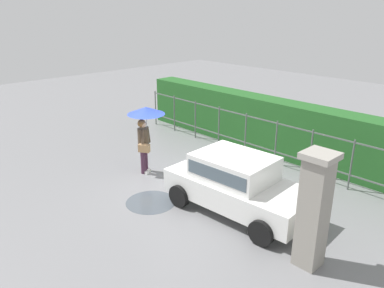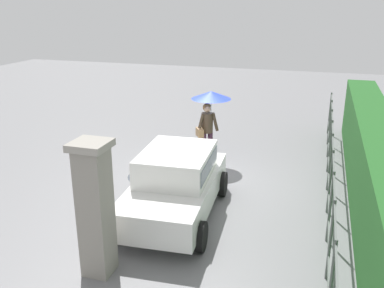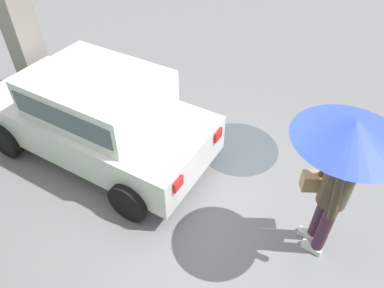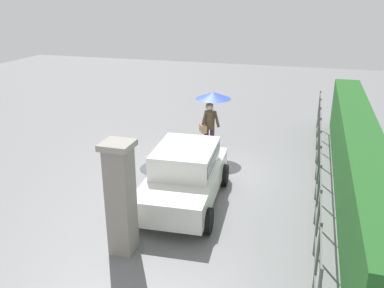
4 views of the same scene
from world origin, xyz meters
name	(u,v)px [view 4 (image 4 of 4)]	position (x,y,z in m)	size (l,w,h in m)	color
ground_plane	(206,175)	(0.00, 0.00, 0.00)	(40.00, 40.00, 0.00)	slate
car	(185,173)	(1.71, -0.10, 0.80)	(3.83, 2.05, 1.48)	white
pedestrian	(212,106)	(-1.78, -0.28, 1.64)	(1.14, 1.14, 2.10)	#47283D
gate_pillar	(121,198)	(4.12, -0.69, 1.24)	(0.60, 0.60, 2.42)	gray
fence_section	(318,161)	(0.02, 3.13, 0.83)	(11.36, 0.05, 1.50)	#59605B
hedge_row	(357,161)	(0.02, 4.07, 0.95)	(12.31, 0.90, 1.90)	#235B23
puddle_near	(162,168)	(-0.11, -1.43, 0.00)	(1.34, 1.34, 0.00)	#4C545B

